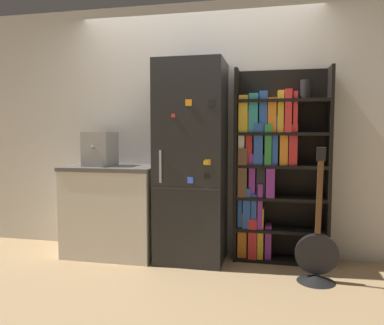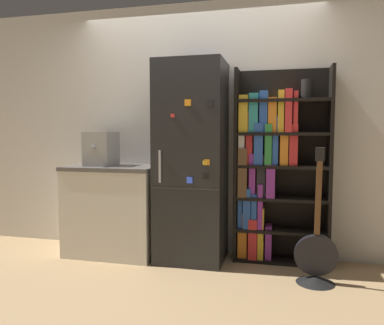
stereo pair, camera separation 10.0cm
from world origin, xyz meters
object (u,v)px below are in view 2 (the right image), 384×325
at_px(guitar, 316,264).
at_px(bookshelf, 271,167).
at_px(espresso_machine, 101,149).
at_px(refrigerator, 191,162).

bearing_deg(guitar, bookshelf, 128.41).
bearing_deg(espresso_machine, guitar, -8.70).
bearing_deg(refrigerator, espresso_machine, -179.15).
xyz_separation_m(refrigerator, guitar, (1.16, -0.34, -0.81)).
distance_m(espresso_machine, guitar, 2.33).
height_order(refrigerator, guitar, refrigerator).
xyz_separation_m(bookshelf, guitar, (0.40, -0.50, -0.76)).
bearing_deg(espresso_machine, refrigerator, 0.85).
height_order(espresso_machine, guitar, espresso_machine).
relative_size(refrigerator, guitar, 1.69).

